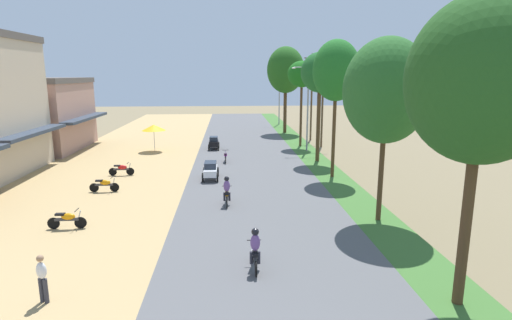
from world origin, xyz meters
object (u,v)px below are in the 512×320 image
object	(u,v)px
streetlamp_mid	(279,91)
utility_pole_far	(323,101)
parked_motorbike_third	(122,169)
median_tree_second	(386,91)
streetlamp_near	(308,103)
motorbike_ahead_second	(255,250)
motorbike_ahead_fourth	(226,156)
car_sedan_white	(211,170)
parked_motorbike_second	(105,184)
median_tree_sixth	(286,70)
motorbike_ahead_third	(227,191)
median_tree_third	(336,71)
parked_motorbike_nearest	(67,219)
median_tree_fourth	(320,73)
median_tree_fifth	(302,75)
utility_pole_near	(312,96)
vendor_umbrella	(154,128)
median_tree_nearest	(482,81)
car_hatchback_black	(214,142)
pedestrian_on_shoulder	(42,276)

from	to	relation	value
streetlamp_mid	utility_pole_far	world-z (taller)	utility_pole_far
parked_motorbike_third	median_tree_second	world-z (taller)	median_tree_second
streetlamp_near	motorbike_ahead_second	distance (m)	25.01
motorbike_ahead_second	motorbike_ahead_fourth	bearing A→B (deg)	93.50
streetlamp_mid	car_sedan_white	size ratio (longest dim) A/B	3.72
parked_motorbike_second	car_sedan_white	world-z (taller)	car_sedan_white
median_tree_second	median_tree_sixth	world-z (taller)	median_tree_sixth
median_tree_second	motorbike_ahead_third	size ratio (longest dim) A/B	4.94
median_tree_third	streetlamp_near	distance (m)	10.47
parked_motorbike_nearest	utility_pole_far	bearing A→B (deg)	51.48
median_tree_fourth	median_tree_fifth	world-z (taller)	median_tree_fourth
streetlamp_mid	utility_pole_near	size ratio (longest dim) A/B	0.89
motorbike_ahead_fourth	median_tree_second	bearing A→B (deg)	-61.51
median_tree_third	motorbike_ahead_third	xyz separation A→B (m)	(-7.49, -5.97, -6.58)
parked_motorbike_third	vendor_umbrella	bearing A→B (deg)	85.74
streetlamp_mid	motorbike_ahead_fourth	xyz separation A→B (m)	(-7.72, -26.00, -4.30)
vendor_umbrella	motorbike_ahead_third	size ratio (longest dim) A/B	1.40
median_tree_nearest	motorbike_ahead_third	world-z (taller)	median_tree_nearest
median_tree_third	car_sedan_white	xyz separation A→B (m)	(-8.63, -0.13, -6.69)
utility_pole_near	utility_pole_far	distance (m)	4.42
median_tree_third	car_sedan_white	world-z (taller)	median_tree_third
motorbike_ahead_fourth	median_tree_fourth	bearing A→B (deg)	-0.25
parked_motorbike_third	motorbike_ahead_fourth	size ratio (longest dim) A/B	1.00
median_tree_fourth	car_hatchback_black	xyz separation A→B (m)	(-8.87, 6.08, -6.54)
streetlamp_near	utility_pole_near	bearing A→B (deg)	75.61
streetlamp_mid	motorbike_ahead_fourth	bearing A→B (deg)	-106.54
parked_motorbike_second	median_tree_third	xyz separation A→B (m)	(15.06, 2.84, 6.88)
utility_pole_far	motorbike_ahead_third	world-z (taller)	utility_pole_far
median_tree_nearest	parked_motorbike_nearest	bearing A→B (deg)	153.48
median_tree_sixth	utility_pole_near	world-z (taller)	median_tree_sixth
parked_motorbike_third	median_tree_sixth	size ratio (longest dim) A/B	0.17
pedestrian_on_shoulder	motorbike_ahead_third	bearing A→B (deg)	58.59
vendor_umbrella	streetlamp_near	xyz separation A→B (m)	(14.46, -0.79, 2.32)
parked_motorbike_third	median_tree_sixth	bearing A→B (deg)	55.13
median_tree_third	median_tree_fourth	xyz separation A→B (m)	(0.09, 5.36, -0.15)
median_tree_fifth	motorbike_ahead_third	size ratio (longest dim) A/B	4.71
parked_motorbike_third	motorbike_ahead_fourth	world-z (taller)	motorbike_ahead_fourth
parked_motorbike_nearest	streetlamp_near	world-z (taller)	streetlamp_near
median_tree_second	median_tree_fourth	distance (m)	14.20
parked_motorbike_third	utility_pole_far	distance (m)	20.72
median_tree_fourth	median_tree_nearest	bearing A→B (deg)	-90.60
parked_motorbike_third	median_tree_nearest	world-z (taller)	median_tree_nearest
pedestrian_on_shoulder	median_tree_third	distance (m)	21.44
median_tree_nearest	car_sedan_white	xyz separation A→B (m)	(-8.49, 16.30, -6.29)
utility_pole_far	motorbike_ahead_second	xyz separation A→B (m)	(-8.47, -26.12, -3.81)
parked_motorbike_nearest	motorbike_ahead_second	world-z (taller)	motorbike_ahead_second
parked_motorbike_nearest	streetlamp_near	size ratio (longest dim) A/B	0.23
motorbike_ahead_third	streetlamp_near	bearing A→B (deg)	64.67
parked_motorbike_nearest	motorbike_ahead_fourth	bearing A→B (deg)	62.89
vendor_umbrella	parked_motorbike_second	bearing A→B (deg)	-92.94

